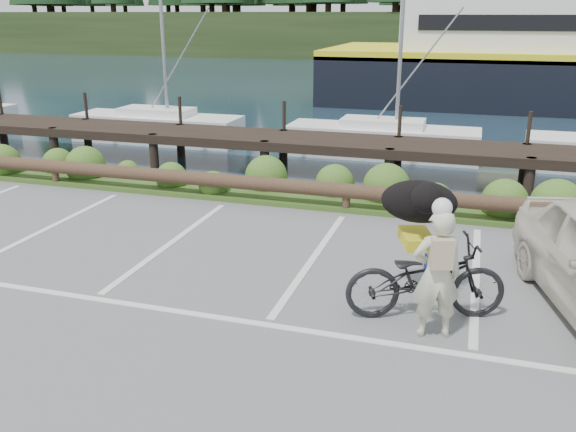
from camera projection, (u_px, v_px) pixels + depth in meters
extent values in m
plane|color=#5B5B5D|center=(276.00, 312.00, 8.34)|extent=(72.00, 72.00, 0.00)
plane|color=#172837|center=(450.00, 75.00, 52.23)|extent=(160.00, 160.00, 0.00)
cube|color=#3D5B21|center=(353.00, 200.00, 13.12)|extent=(34.00, 1.60, 0.10)
imported|color=black|center=(426.00, 279.00, 8.03)|extent=(2.24, 1.35, 1.11)
imported|color=beige|center=(437.00, 274.00, 7.47)|extent=(0.70, 0.57, 1.67)
ellipsoid|color=black|center=(419.00, 202.00, 8.40)|extent=(0.81, 1.15, 0.60)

